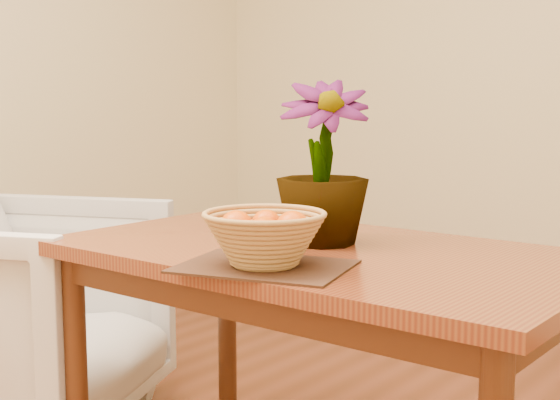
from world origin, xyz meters
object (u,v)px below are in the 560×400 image
Objects in this scene: table at (320,281)px; potted_plant at (323,162)px; armchair at (15,305)px; wicker_basket at (264,241)px.

table is 0.31m from potted_plant.
potted_plant is (-0.03, 0.05, 0.31)m from table.
table is 1.61× the size of armchair.
table is at bearing -98.44° from potted_plant.
table is 1.20m from armchair.
armchair reaches higher than table.
armchair is (-1.20, 0.12, -0.38)m from wicker_basket.
wicker_basket is 1.27m from armchair.
wicker_basket is at bearing -81.99° from table.
wicker_basket is 0.33× the size of armchair.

